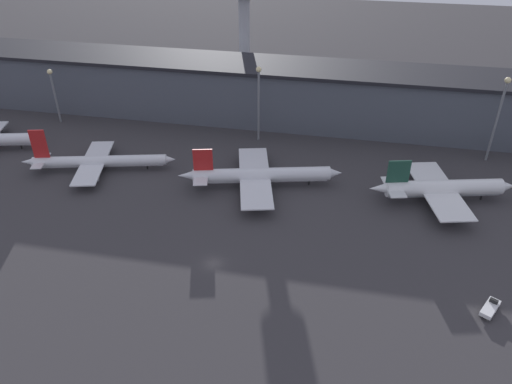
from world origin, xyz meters
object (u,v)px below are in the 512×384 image
airplane_3 (442,189)px  service_vehicle_0 (490,308)px  airplane_2 (260,175)px  control_tower (244,27)px  airplane_1 (98,161)px

airplane_3 → service_vehicle_0: (5.46, -41.21, -2.70)m
airplane_2 → control_tower: size_ratio=1.08×
airplane_1 → airplane_3: 99.42m
airplane_1 → service_vehicle_0: size_ratio=7.12×
airplane_2 → service_vehicle_0: airplane_2 is taller
airplane_3 → control_tower: bearing=119.7°
airplane_2 → service_vehicle_0: 67.74m
airplane_1 → service_vehicle_0: bearing=-34.1°
airplane_1 → service_vehicle_0: airplane_1 is taller
airplane_2 → control_tower: control_tower is taller
airplane_1 → airplane_2: size_ratio=0.98×
airplane_2 → service_vehicle_0: size_ratio=7.26×
airplane_2 → airplane_3: 49.95m
airplane_1 → airplane_3: (99.38, 2.79, 0.92)m
airplane_3 → service_vehicle_0: 41.66m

